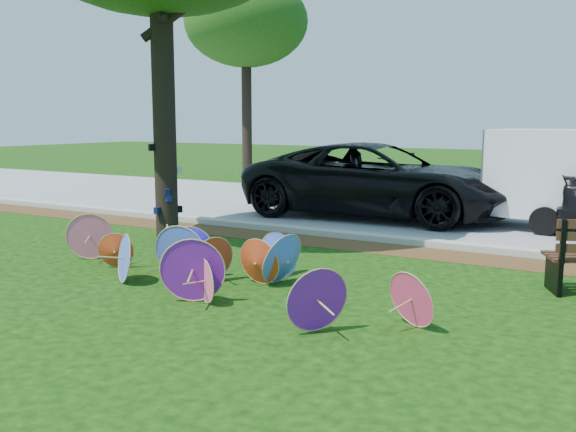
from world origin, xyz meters
name	(u,v)px	position (x,y,z in m)	size (l,w,h in m)	color
ground	(180,299)	(0.00, 0.00, 0.00)	(90.00, 90.00, 0.00)	black
mulch_strip	(331,243)	(0.00, 4.50, 0.01)	(90.00, 1.00, 0.01)	#472D16
curb	(347,235)	(0.00, 5.20, 0.06)	(90.00, 0.30, 0.12)	#B7B5AD
street	(416,212)	(0.00, 9.35, 0.01)	(90.00, 8.00, 0.01)	gray
parasol_pile	(207,259)	(-0.12, 0.77, 0.38)	(6.75, 2.80, 0.88)	#E86185
black_van	(378,180)	(-0.55, 8.10, 0.90)	(2.98, 6.47, 1.80)	black
cargo_trailer	(557,173)	(3.46, 8.31, 1.23)	(2.65, 1.68, 2.46)	white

